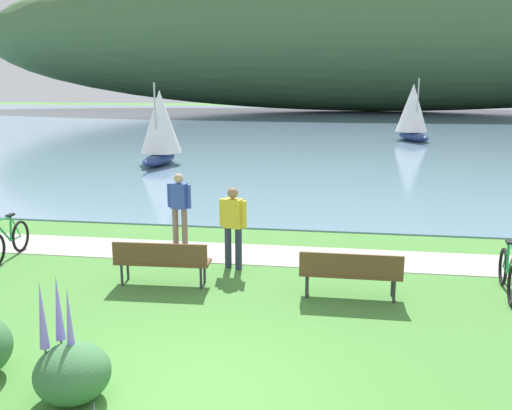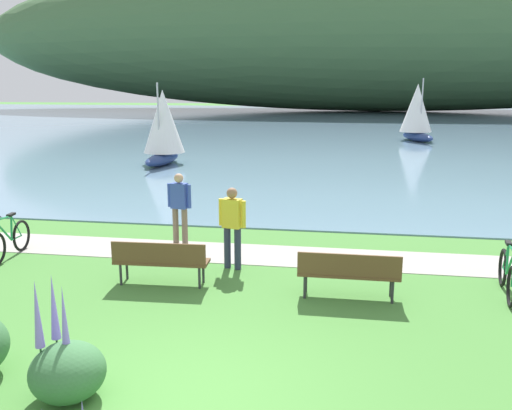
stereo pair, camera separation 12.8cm
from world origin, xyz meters
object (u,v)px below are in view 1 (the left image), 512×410
bicycle_beside_path (508,274)px  sailboat_mid_bay (160,126)px  person_on_the_grass (233,223)px  person_at_shoreline (179,204)px  sailboat_nearest_to_shore (413,112)px  bicycle_leaning_near_bench (8,241)px  park_bench_further_along (162,259)px  park_bench_near_camera (350,271)px

bicycle_beside_path → sailboat_mid_bay: 18.52m
person_on_the_grass → sailboat_mid_bay: sailboat_mid_bay is taller
person_at_shoreline → sailboat_nearest_to_shore: sailboat_nearest_to_shore is taller
bicycle_leaning_near_bench → sailboat_nearest_to_shore: 29.57m
sailboat_nearest_to_shore → sailboat_mid_bay: (-13.02, -13.04, -0.14)m
bicycle_leaning_near_bench → park_bench_further_along: bearing=-15.4°
person_at_shoreline → sailboat_mid_bay: 13.20m
person_at_shoreline → person_on_the_grass: (1.59, -1.54, 0.00)m
bicycle_beside_path → sailboat_nearest_to_shore: 27.69m
bicycle_beside_path → sailboat_mid_bay: (-11.35, 14.56, 1.42)m
park_bench_near_camera → bicycle_leaning_near_bench: bearing=170.9°
bicycle_leaning_near_bench → sailboat_mid_bay: size_ratio=0.47×
bicycle_leaning_near_bench → person_on_the_grass: size_ratio=1.03×
park_bench_further_along → person_at_shoreline: 2.78m
person_at_shoreline → sailboat_nearest_to_shore: size_ratio=0.42×
bicycle_leaning_near_bench → sailboat_nearest_to_shore: bearing=66.3°
sailboat_mid_bay → bicycle_beside_path: bearing=-52.1°
person_at_shoreline → person_on_the_grass: same height
park_bench_near_camera → person_on_the_grass: bearing=151.4°
person_on_the_grass → park_bench_near_camera: bearing=-28.6°
person_on_the_grass → sailboat_nearest_to_shore: (6.86, 26.94, 0.98)m
park_bench_further_along → bicycle_leaning_near_bench: (-3.84, 1.06, -0.12)m
person_at_shoreline → person_on_the_grass: size_ratio=1.00×
sailboat_nearest_to_shore → sailboat_mid_bay: 18.43m
bicycle_leaning_near_bench → bicycle_beside_path: size_ratio=1.00×
bicycle_beside_path → person_on_the_grass: (-5.19, 0.66, 0.58)m
park_bench_near_camera → person_on_the_grass: 2.73m
park_bench_further_along → bicycle_leaning_near_bench: 3.99m
park_bench_near_camera → sailboat_mid_bay: 17.46m
sailboat_nearest_to_shore → sailboat_mid_bay: sailboat_nearest_to_shore is taller
person_on_the_grass → sailboat_nearest_to_shore: 27.81m
park_bench_near_camera → person_at_shoreline: bearing=144.5°
park_bench_further_along → sailboat_nearest_to_shore: sailboat_nearest_to_shore is taller
sailboat_mid_bay → sailboat_nearest_to_shore: bearing=45.0°
park_bench_near_camera → person_on_the_grass: (-2.37, 1.29, 0.46)m
bicycle_beside_path → person_at_shoreline: 7.16m
person_on_the_grass → bicycle_beside_path: bearing=-7.3°
person_at_shoreline → sailboat_mid_bay: (-4.56, 12.36, 0.84)m
sailboat_nearest_to_shore → bicycle_beside_path: bearing=-93.5°
park_bench_near_camera → park_bench_further_along: size_ratio=0.99×
park_bench_near_camera → park_bench_further_along: bearing=178.1°
person_on_the_grass → sailboat_mid_bay: bearing=113.9°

